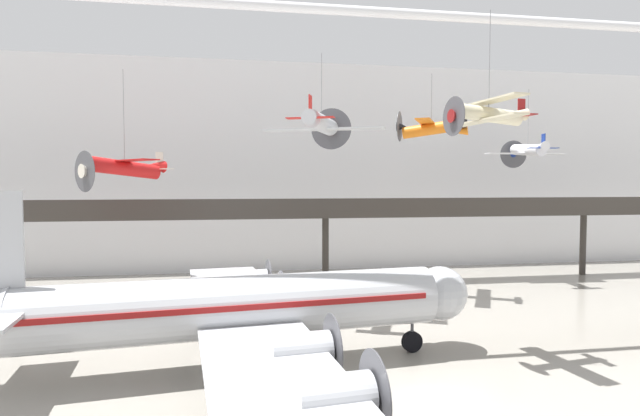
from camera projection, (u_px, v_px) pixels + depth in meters
The scene contains 10 objects.
ground_plane at pixel (428, 400), 24.34m from camera, with size 260.00×260.00×0.00m, color gray.
hangar_back_wall at pixel (312, 168), 61.74m from camera, with size 140.00×3.00×25.00m.
mezzanine_walkway at pixel (327, 214), 51.48m from camera, with size 110.00×3.20×9.03m.
ceiling_truss_beam at pixel (390, 13), 29.96m from camera, with size 120.00×0.60×0.60m.
airliner_silver_main at pixel (230, 308), 27.99m from camera, with size 30.26×34.54×10.20m.
suspended_plane_silver_racer at pixel (322, 124), 38.30m from camera, with size 9.49×8.22×7.10m.
suspended_plane_orange_highwing at pixel (431, 128), 45.44m from camera, with size 6.65×7.45×6.05m.
suspended_plane_white_twin at pixel (528, 150), 52.85m from camera, with size 8.67×7.08×8.18m.
suspended_plane_cream_biplane at pixel (488, 114), 28.79m from camera, with size 5.18×6.32×7.26m.
suspended_plane_red_highwing at pixel (125, 167), 43.25m from camera, with size 8.00×8.11×10.52m.
Camera 1 is at (-9.12, -22.66, 10.58)m, focal length 28.00 mm.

